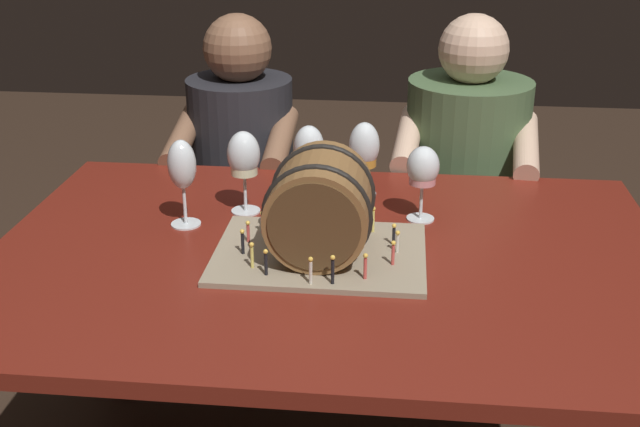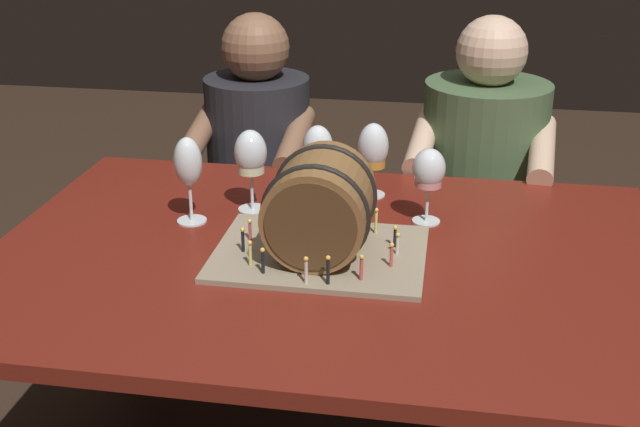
{
  "view_description": "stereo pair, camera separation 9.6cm",
  "coord_description": "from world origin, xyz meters",
  "px_view_note": "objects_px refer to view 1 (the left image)",
  "views": [
    {
      "loc": [
        0.15,
        -1.56,
        1.51
      ],
      "look_at": [
        -0.02,
        -0.02,
        0.84
      ],
      "focal_mm": 44.76,
      "sensor_mm": 36.0,
      "label": 1
    },
    {
      "loc": [
        0.24,
        -1.55,
        1.51
      ],
      "look_at": [
        -0.02,
        -0.02,
        0.84
      ],
      "focal_mm": 44.76,
      "sensor_mm": 36.0,
      "label": 2
    }
  ],
  "objects_px": {
    "wine_glass_red": "(309,151)",
    "wine_glass_rose": "(423,170)",
    "wine_glass_empty": "(182,167)",
    "wine_glass_white": "(244,158)",
    "wine_glass_amber": "(364,149)",
    "person_seated_left": "(244,206)",
    "person_seated_right": "(462,207)",
    "dining_table": "(328,290)",
    "barrel_cake": "(320,212)"
  },
  "relations": [
    {
      "from": "wine_glass_empty",
      "to": "person_seated_right",
      "type": "distance_m",
      "value": 1.03
    },
    {
      "from": "wine_glass_amber",
      "to": "wine_glass_red",
      "type": "distance_m",
      "value": 0.14
    },
    {
      "from": "wine_glass_empty",
      "to": "person_seated_right",
      "type": "bearing_deg",
      "value": 44.05
    },
    {
      "from": "wine_glass_rose",
      "to": "barrel_cake",
      "type": "bearing_deg",
      "value": -134.35
    },
    {
      "from": "barrel_cake",
      "to": "wine_glass_white",
      "type": "distance_m",
      "value": 0.31
    },
    {
      "from": "wine_glass_white",
      "to": "person_seated_left",
      "type": "distance_m",
      "value": 0.7
    },
    {
      "from": "dining_table",
      "to": "wine_glass_rose",
      "type": "relative_size",
      "value": 8.15
    },
    {
      "from": "wine_glass_empty",
      "to": "wine_glass_red",
      "type": "height_order",
      "value": "wine_glass_empty"
    },
    {
      "from": "dining_table",
      "to": "wine_glass_amber",
      "type": "distance_m",
      "value": 0.41
    },
    {
      "from": "wine_glass_amber",
      "to": "person_seated_left",
      "type": "xyz_separation_m",
      "value": [
        -0.41,
        0.43,
        -0.35
      ]
    },
    {
      "from": "barrel_cake",
      "to": "wine_glass_white",
      "type": "height_order",
      "value": "barrel_cake"
    },
    {
      "from": "wine_glass_empty",
      "to": "person_seated_left",
      "type": "height_order",
      "value": "person_seated_left"
    },
    {
      "from": "dining_table",
      "to": "person_seated_left",
      "type": "xyz_separation_m",
      "value": [
        -0.35,
        0.78,
        -0.14
      ]
    },
    {
      "from": "barrel_cake",
      "to": "wine_glass_rose",
      "type": "distance_m",
      "value": 0.31
    },
    {
      "from": "wine_glass_white",
      "to": "person_seated_left",
      "type": "bearing_deg",
      "value": 102.43
    },
    {
      "from": "wine_glass_white",
      "to": "person_seated_right",
      "type": "xyz_separation_m",
      "value": [
        0.57,
        0.58,
        -0.34
      ]
    },
    {
      "from": "barrel_cake",
      "to": "person_seated_right",
      "type": "height_order",
      "value": "person_seated_right"
    },
    {
      "from": "wine_glass_amber",
      "to": "person_seated_right",
      "type": "relative_size",
      "value": 0.17
    },
    {
      "from": "wine_glass_amber",
      "to": "person_seated_left",
      "type": "relative_size",
      "value": 0.17
    },
    {
      "from": "wine_glass_red",
      "to": "wine_glass_white",
      "type": "bearing_deg",
      "value": -136.36
    },
    {
      "from": "person_seated_left",
      "to": "wine_glass_empty",
      "type": "bearing_deg",
      "value": -89.78
    },
    {
      "from": "barrel_cake",
      "to": "wine_glass_white",
      "type": "xyz_separation_m",
      "value": [
        -0.21,
        0.23,
        0.04
      ]
    },
    {
      "from": "wine_glass_red",
      "to": "wine_glass_empty",
      "type": "bearing_deg",
      "value": -139.55
    },
    {
      "from": "barrel_cake",
      "to": "person_seated_right",
      "type": "distance_m",
      "value": 0.93
    },
    {
      "from": "wine_glass_empty",
      "to": "person_seated_left",
      "type": "distance_m",
      "value": 0.77
    },
    {
      "from": "wine_glass_amber",
      "to": "wine_glass_white",
      "type": "height_order",
      "value": "wine_glass_white"
    },
    {
      "from": "barrel_cake",
      "to": "wine_glass_rose",
      "type": "height_order",
      "value": "barrel_cake"
    },
    {
      "from": "wine_glass_empty",
      "to": "wine_glass_amber",
      "type": "xyz_separation_m",
      "value": [
        0.4,
        0.24,
        -0.02
      ]
    },
    {
      "from": "wine_glass_rose",
      "to": "person_seated_left",
      "type": "xyz_separation_m",
      "value": [
        -0.55,
        0.58,
        -0.36
      ]
    },
    {
      "from": "wine_glass_empty",
      "to": "wine_glass_red",
      "type": "relative_size",
      "value": 1.15
    },
    {
      "from": "wine_glass_red",
      "to": "person_seated_left",
      "type": "height_order",
      "value": "person_seated_left"
    },
    {
      "from": "wine_glass_empty",
      "to": "wine_glass_amber",
      "type": "height_order",
      "value": "wine_glass_empty"
    },
    {
      "from": "wine_glass_empty",
      "to": "person_seated_left",
      "type": "xyz_separation_m",
      "value": [
        -0.0,
        0.67,
        -0.37
      ]
    },
    {
      "from": "wine_glass_amber",
      "to": "person_seated_right",
      "type": "xyz_separation_m",
      "value": [
        0.29,
        0.43,
        -0.33
      ]
    },
    {
      "from": "wine_glass_amber",
      "to": "wine_glass_rose",
      "type": "relative_size",
      "value": 1.05
    },
    {
      "from": "wine_glass_red",
      "to": "person_seated_right",
      "type": "xyz_separation_m",
      "value": [
        0.43,
        0.45,
        -0.32
      ]
    },
    {
      "from": "wine_glass_empty",
      "to": "wine_glass_white",
      "type": "height_order",
      "value": "wine_glass_empty"
    },
    {
      "from": "dining_table",
      "to": "barrel_cake",
      "type": "bearing_deg",
      "value": -122.57
    },
    {
      "from": "person_seated_left",
      "to": "barrel_cake",
      "type": "bearing_deg",
      "value": -67.47
    },
    {
      "from": "dining_table",
      "to": "wine_glass_rose",
      "type": "distance_m",
      "value": 0.36
    },
    {
      "from": "wine_glass_white",
      "to": "person_seated_right",
      "type": "bearing_deg",
      "value": 45.49
    },
    {
      "from": "wine_glass_red",
      "to": "wine_glass_rose",
      "type": "distance_m",
      "value": 0.31
    },
    {
      "from": "wine_glass_red",
      "to": "wine_glass_rose",
      "type": "height_order",
      "value": "same"
    },
    {
      "from": "person_seated_left",
      "to": "wine_glass_red",
      "type": "bearing_deg",
      "value": -58.99
    },
    {
      "from": "wine_glass_empty",
      "to": "wine_glass_red",
      "type": "bearing_deg",
      "value": 40.45
    },
    {
      "from": "person_seated_right",
      "to": "dining_table",
      "type": "bearing_deg",
      "value": -114.03
    },
    {
      "from": "wine_glass_red",
      "to": "wine_glass_amber",
      "type": "bearing_deg",
      "value": 4.7
    },
    {
      "from": "wine_glass_white",
      "to": "wine_glass_rose",
      "type": "distance_m",
      "value": 0.42
    },
    {
      "from": "wine_glass_white",
      "to": "barrel_cake",
      "type": "bearing_deg",
      "value": -47.56
    },
    {
      "from": "wine_glass_white",
      "to": "wine_glass_rose",
      "type": "xyz_separation_m",
      "value": [
        0.42,
        -0.0,
        -0.01
      ]
    }
  ]
}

